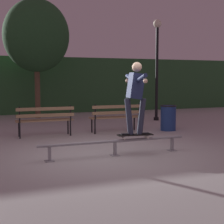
{
  "coord_description": "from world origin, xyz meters",
  "views": [
    {
      "loc": [
        -2.53,
        -6.66,
        1.63
      ],
      "look_at": [
        0.23,
        0.66,
        0.85
      ],
      "focal_mm": 53.64,
      "sensor_mm": 36.0,
      "label": 1
    }
  ],
  "objects_px": {
    "skateboard": "(135,135)",
    "park_bench_leftmost": "(45,118)",
    "grind_rail": "(115,144)",
    "tree_behind_benches": "(36,36)",
    "skateboarder": "(136,92)",
    "park_bench_left_center": "(116,115)",
    "trash_can": "(168,117)",
    "lamp_post_right": "(157,57)"
  },
  "relations": [
    {
      "from": "skateboard",
      "to": "park_bench_leftmost",
      "type": "bearing_deg",
      "value": 117.11
    },
    {
      "from": "grind_rail",
      "to": "park_bench_leftmost",
      "type": "xyz_separation_m",
      "value": [
        -1.0,
        2.87,
        0.28
      ]
    },
    {
      "from": "skateboard",
      "to": "tree_behind_benches",
      "type": "relative_size",
      "value": 0.16
    },
    {
      "from": "skateboarder",
      "to": "tree_behind_benches",
      "type": "xyz_separation_m",
      "value": [
        -0.99,
        7.62,
        2.03
      ]
    },
    {
      "from": "skateboard",
      "to": "park_bench_left_center",
      "type": "relative_size",
      "value": 0.5
    },
    {
      "from": "park_bench_leftmost",
      "to": "trash_can",
      "type": "height_order",
      "value": "park_bench_leftmost"
    },
    {
      "from": "grind_rail",
      "to": "skateboard",
      "type": "relative_size",
      "value": 4.1
    },
    {
      "from": "skateboard",
      "to": "tree_behind_benches",
      "type": "height_order",
      "value": "tree_behind_benches"
    },
    {
      "from": "park_bench_leftmost",
      "to": "trash_can",
      "type": "xyz_separation_m",
      "value": [
        3.84,
        -0.2,
        -0.12
      ]
    },
    {
      "from": "park_bench_leftmost",
      "to": "tree_behind_benches",
      "type": "distance_m",
      "value": 5.56
    },
    {
      "from": "skateboard",
      "to": "trash_can",
      "type": "bearing_deg",
      "value": 48.34
    },
    {
      "from": "grind_rail",
      "to": "tree_behind_benches",
      "type": "height_order",
      "value": "tree_behind_benches"
    },
    {
      "from": "grind_rail",
      "to": "skateboarder",
      "type": "distance_m",
      "value": 1.19
    },
    {
      "from": "tree_behind_benches",
      "to": "trash_can",
      "type": "bearing_deg",
      "value": -55.89
    },
    {
      "from": "park_bench_leftmost",
      "to": "lamp_post_right",
      "type": "xyz_separation_m",
      "value": [
        4.72,
        2.24,
        1.94
      ]
    },
    {
      "from": "tree_behind_benches",
      "to": "lamp_post_right",
      "type": "xyz_separation_m",
      "value": [
        4.24,
        -2.51,
        -0.9
      ]
    },
    {
      "from": "grind_rail",
      "to": "tree_behind_benches",
      "type": "relative_size",
      "value": 0.67
    },
    {
      "from": "grind_rail",
      "to": "tree_behind_benches",
      "type": "bearing_deg",
      "value": 93.86
    },
    {
      "from": "park_bench_left_center",
      "to": "tree_behind_benches",
      "type": "relative_size",
      "value": 0.33
    },
    {
      "from": "park_bench_left_center",
      "to": "trash_can",
      "type": "relative_size",
      "value": 2.0
    },
    {
      "from": "skateboarder",
      "to": "lamp_post_right",
      "type": "xyz_separation_m",
      "value": [
        3.26,
        5.11,
        1.13
      ]
    },
    {
      "from": "grind_rail",
      "to": "skateboarder",
      "type": "height_order",
      "value": "skateboarder"
    },
    {
      "from": "skateboarder",
      "to": "tree_behind_benches",
      "type": "distance_m",
      "value": 7.94
    },
    {
      "from": "skateboard",
      "to": "lamp_post_right",
      "type": "bearing_deg",
      "value": 57.47
    },
    {
      "from": "park_bench_leftmost",
      "to": "lamp_post_right",
      "type": "bearing_deg",
      "value": 25.4
    },
    {
      "from": "grind_rail",
      "to": "tree_behind_benches",
      "type": "xyz_separation_m",
      "value": [
        -0.51,
        7.62,
        3.13
      ]
    },
    {
      "from": "skateboard",
      "to": "park_bench_leftmost",
      "type": "distance_m",
      "value": 3.22
    },
    {
      "from": "grind_rail",
      "to": "park_bench_leftmost",
      "type": "bearing_deg",
      "value": 109.2
    },
    {
      "from": "skateboard",
      "to": "skateboarder",
      "type": "height_order",
      "value": "skateboarder"
    },
    {
      "from": "park_bench_leftmost",
      "to": "skateboarder",
      "type": "bearing_deg",
      "value": -62.85
    },
    {
      "from": "park_bench_leftmost",
      "to": "park_bench_left_center",
      "type": "bearing_deg",
      "value": 0.0
    },
    {
      "from": "skateboard",
      "to": "trash_can",
      "type": "height_order",
      "value": "trash_can"
    },
    {
      "from": "tree_behind_benches",
      "to": "lamp_post_right",
      "type": "distance_m",
      "value": 5.01
    },
    {
      "from": "trash_can",
      "to": "grind_rail",
      "type": "bearing_deg",
      "value": -136.83
    },
    {
      "from": "grind_rail",
      "to": "park_bench_left_center",
      "type": "xyz_separation_m",
      "value": [
        1.15,
        2.87,
        0.28
      ]
    },
    {
      "from": "skateboarder",
      "to": "trash_can",
      "type": "height_order",
      "value": "skateboarder"
    },
    {
      "from": "grind_rail",
      "to": "trash_can",
      "type": "distance_m",
      "value": 3.9
    },
    {
      "from": "park_bench_left_center",
      "to": "trash_can",
      "type": "distance_m",
      "value": 1.7
    },
    {
      "from": "grind_rail",
      "to": "skateboard",
      "type": "xyz_separation_m",
      "value": [
        0.47,
        0.0,
        0.16
      ]
    },
    {
      "from": "grind_rail",
      "to": "park_bench_leftmost",
      "type": "distance_m",
      "value": 3.05
    },
    {
      "from": "lamp_post_right",
      "to": "park_bench_leftmost",
      "type": "bearing_deg",
      "value": -154.6
    },
    {
      "from": "skateboard",
      "to": "park_bench_left_center",
      "type": "distance_m",
      "value": 2.95
    }
  ]
}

